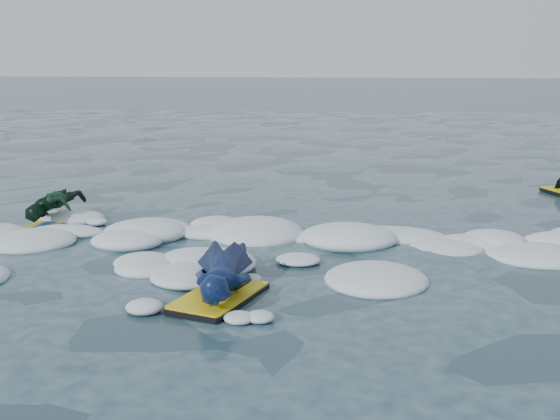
{
  "coord_description": "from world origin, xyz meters",
  "views": [
    {
      "loc": [
        1.03,
        -7.23,
        2.35
      ],
      "look_at": [
        0.15,
        1.6,
        0.35
      ],
      "focal_mm": 45.0,
      "sensor_mm": 36.0,
      "label": 1
    }
  ],
  "objects": [
    {
      "name": "prone_woman_unit",
      "position": [
        -0.19,
        -0.71,
        0.22
      ],
      "size": [
        0.92,
        1.69,
        0.42
      ],
      "rotation": [
        0.0,
        0.0,
        1.24
      ],
      "color": "black",
      "rests_on": "ground"
    },
    {
      "name": "foam_band",
      "position": [
        0.0,
        1.03,
        0.0
      ],
      "size": [
        12.0,
        3.1,
        0.3
      ],
      "primitive_type": null,
      "color": "white",
      "rests_on": "ground"
    },
    {
      "name": "prone_child_unit",
      "position": [
        -3.05,
        1.99,
        0.22
      ],
      "size": [
        0.73,
        1.2,
        0.44
      ],
      "rotation": [
        0.0,
        0.0,
        1.42
      ],
      "color": "black",
      "rests_on": "ground"
    },
    {
      "name": "ground",
      "position": [
        0.0,
        0.0,
        0.0
      ],
      "size": [
        120.0,
        120.0,
        0.0
      ],
      "primitive_type": "plane",
      "color": "#19343D",
      "rests_on": "ground"
    }
  ]
}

